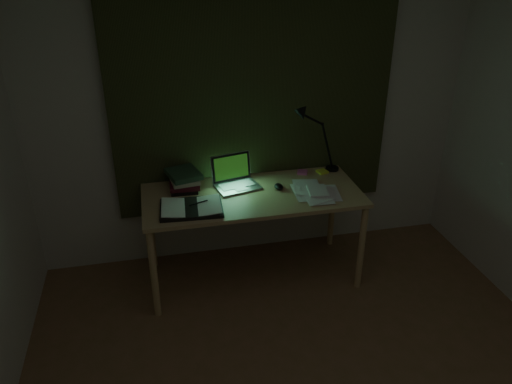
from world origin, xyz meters
TOP-DOWN VIEW (x-y plane):
  - wall_back at (0.00, 2.00)m, footprint 3.50×0.00m
  - curtain at (0.00, 1.96)m, footprint 2.20×0.06m
  - desk at (-0.10, 1.56)m, footprint 1.64×0.72m
  - laptop at (-0.19, 1.68)m, footprint 0.40×0.43m
  - open_textbook at (-0.57, 1.41)m, footprint 0.46×0.34m
  - book_stack at (-0.58, 1.76)m, footprint 0.25×0.29m
  - loose_papers at (0.34, 1.49)m, footprint 0.41×0.42m
  - mouse at (0.11, 1.60)m, footprint 0.06×0.10m
  - sticky_yellow at (0.54, 1.81)m, footprint 0.10×0.10m
  - sticky_pink at (0.38, 1.84)m, footprint 0.10×0.10m
  - desk_lamp at (0.64, 1.85)m, footprint 0.41×0.34m

SIDE VIEW (x-z plane):
  - desk at x=-0.10m, z-range 0.00..0.75m
  - sticky_yellow at x=0.54m, z-range 0.75..0.76m
  - sticky_pink at x=0.38m, z-range 0.75..0.76m
  - loose_papers at x=0.34m, z-range 0.75..0.77m
  - open_textbook at x=-0.57m, z-range 0.75..0.78m
  - mouse at x=0.11m, z-range 0.75..0.78m
  - book_stack at x=-0.58m, z-range 0.75..0.89m
  - laptop at x=-0.19m, z-range 0.75..0.98m
  - desk_lamp at x=0.64m, z-range 0.75..1.33m
  - wall_back at x=0.00m, z-range 0.00..2.50m
  - curtain at x=0.00m, z-range 0.45..2.45m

